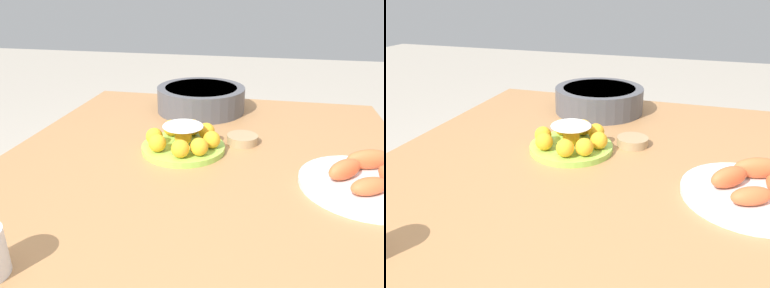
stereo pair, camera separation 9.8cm
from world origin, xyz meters
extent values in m
cylinder|color=#A87547|center=(0.59, -0.50, 0.37)|extent=(0.06, 0.06, 0.75)
cylinder|color=#A87547|center=(0.59, 0.50, 0.37)|extent=(0.06, 0.06, 0.75)
cube|color=#A87547|center=(0.00, 0.00, 0.76)|extent=(1.27, 1.09, 0.03)
cylinder|color=#99CC4C|center=(0.09, 0.07, 0.78)|extent=(0.23, 0.23, 0.02)
sphere|color=#F4A823|center=(0.17, 0.06, 0.82)|extent=(0.05, 0.05, 0.05)
sphere|color=#F4A823|center=(0.15, 0.12, 0.82)|extent=(0.05, 0.05, 0.05)
sphere|color=#F4A823|center=(0.08, 0.15, 0.82)|extent=(0.05, 0.05, 0.05)
sphere|color=#F4A823|center=(0.03, 0.13, 0.82)|extent=(0.05, 0.05, 0.05)
sphere|color=#F4A823|center=(0.01, 0.06, 0.82)|extent=(0.05, 0.05, 0.05)
sphere|color=#F4A823|center=(0.03, 0.01, 0.82)|extent=(0.05, 0.05, 0.05)
sphere|color=#F4A823|center=(0.08, -0.01, 0.82)|extent=(0.05, 0.05, 0.05)
sphere|color=#F4A823|center=(0.15, 0.01, 0.82)|extent=(0.05, 0.05, 0.05)
ellipsoid|color=white|center=(0.09, 0.07, 0.85)|extent=(0.11, 0.11, 0.02)
sphere|color=#F4A823|center=(0.09, 0.07, 0.82)|extent=(0.05, 0.05, 0.05)
cylinder|color=#4C4C51|center=(0.45, 0.08, 0.82)|extent=(0.32, 0.32, 0.09)
cylinder|color=brown|center=(0.45, 0.08, 0.86)|extent=(0.26, 0.26, 0.01)
cylinder|color=tan|center=(0.17, -0.09, 0.79)|extent=(0.09, 0.09, 0.02)
cylinder|color=#9E4C1E|center=(0.17, -0.09, 0.80)|extent=(0.07, 0.07, 0.01)
cylinder|color=silver|center=(-0.04, -0.38, 0.78)|extent=(0.29, 0.29, 0.01)
ellipsoid|color=#E06033|center=(0.04, -0.40, 0.82)|extent=(0.07, 0.12, 0.05)
ellipsoid|color=#E06033|center=(-0.03, -0.34, 0.81)|extent=(0.09, 0.10, 0.05)
ellipsoid|color=#E06033|center=(-0.09, -0.38, 0.81)|extent=(0.08, 0.10, 0.04)
camera|label=1|loc=(-0.84, -0.15, 1.20)|focal=35.00mm
camera|label=2|loc=(-0.82, -0.24, 1.20)|focal=35.00mm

